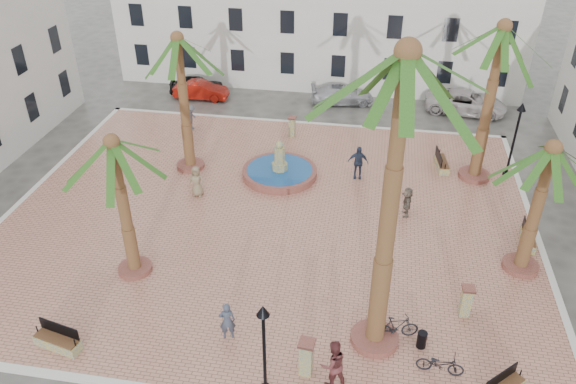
# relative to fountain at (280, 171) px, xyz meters

# --- Properties ---
(ground) EXTENTS (120.00, 120.00, 0.00)m
(ground) POSITION_rel_fountain_xyz_m (0.14, -3.88, -0.44)
(ground) COLOR #56544F
(ground) RESTS_ON ground
(plaza) EXTENTS (26.00, 22.00, 0.15)m
(plaza) POSITION_rel_fountain_xyz_m (0.14, -3.88, -0.37)
(plaza) COLOR tan
(plaza) RESTS_ON ground
(kerb_n) EXTENTS (26.30, 0.30, 0.16)m
(kerb_n) POSITION_rel_fountain_xyz_m (0.14, 7.12, -0.36)
(kerb_n) COLOR silver
(kerb_n) RESTS_ON ground
(kerb_e) EXTENTS (0.30, 22.30, 0.16)m
(kerb_e) POSITION_rel_fountain_xyz_m (13.14, -3.88, -0.36)
(kerb_e) COLOR silver
(kerb_e) RESTS_ON ground
(kerb_w) EXTENTS (0.30, 22.30, 0.16)m
(kerb_w) POSITION_rel_fountain_xyz_m (-12.86, -3.88, -0.36)
(kerb_w) COLOR silver
(kerb_w) RESTS_ON ground
(building_north) EXTENTS (30.40, 7.40, 9.50)m
(building_north) POSITION_rel_fountain_xyz_m (0.14, 16.11, 4.32)
(building_north) COLOR silver
(building_north) RESTS_ON ground
(fountain) EXTENTS (4.18, 4.18, 2.16)m
(fountain) POSITION_rel_fountain_xyz_m (0.00, 0.00, 0.00)
(fountain) COLOR #914D42
(fountain) RESTS_ON plaza
(palm_nw) EXTENTS (5.15, 5.15, 7.87)m
(palm_nw) POSITION_rel_fountain_xyz_m (-5.22, 0.08, 6.37)
(palm_nw) COLOR #914D42
(palm_nw) RESTS_ON plaza
(palm_sw) EXTENTS (4.76, 4.76, 6.64)m
(palm_sw) POSITION_rel_fountain_xyz_m (-4.77, -9.07, 5.26)
(palm_sw) COLOR #914D42
(palm_sw) RESTS_ON plaza
(palm_s) EXTENTS (5.82, 5.82, 11.56)m
(palm_s) POSITION_rel_fountain_xyz_m (5.73, -11.43, 9.77)
(palm_s) COLOR #914D42
(palm_s) RESTS_ON plaza
(palm_e) EXTENTS (5.07, 5.07, 6.31)m
(palm_e) POSITION_rel_fountain_xyz_m (11.90, -6.05, 4.88)
(palm_e) COLOR #914D42
(palm_e) RESTS_ON plaza
(palm_ne) EXTENTS (5.56, 5.56, 8.80)m
(palm_ne) POSITION_rel_fountain_xyz_m (10.73, 1.69, 7.18)
(palm_ne) COLOR #914D42
(palm_ne) RESTS_ON plaza
(bench_s) EXTENTS (1.93, 0.96, 0.98)m
(bench_s) POSITION_rel_fountain_xyz_m (-5.85, -13.69, -0.02)
(bench_s) COLOR #919261
(bench_s) RESTS_ON plaza
(bench_e) EXTENTS (0.73, 1.86, 0.96)m
(bench_e) POSITION_rel_fountain_xyz_m (12.52, -4.14, -0.02)
(bench_e) COLOR #919261
(bench_e) RESTS_ON plaza
(bench_ne) EXTENTS (0.79, 1.93, 0.99)m
(bench_ne) POSITION_rel_fountain_xyz_m (8.98, 2.42, -0.01)
(bench_ne) COLOR #919261
(bench_ne) RESTS_ON plaza
(lamppost_s) EXTENTS (0.43, 0.43, 3.91)m
(lamppost_s) POSITION_rel_fountain_xyz_m (2.13, -14.28, 2.36)
(lamppost_s) COLOR black
(lamppost_s) RESTS_ON plaza
(lamppost_e) EXTENTS (0.47, 0.47, 4.37)m
(lamppost_e) POSITION_rel_fountain_xyz_m (12.54, 2.21, 2.66)
(lamppost_e) COLOR black
(lamppost_e) RESTS_ON plaza
(bollard_se) EXTENTS (0.60, 0.60, 1.53)m
(bollard_se) POSITION_rel_fountain_xyz_m (3.40, -13.33, 0.50)
(bollard_se) COLOR #919261
(bollard_se) RESTS_ON plaza
(bollard_n) EXTENTS (0.51, 0.51, 1.30)m
(bollard_n) POSITION_rel_fountain_xyz_m (-0.12, 5.00, 0.38)
(bollard_n) COLOR #919261
(bollard_n) RESTS_ON plaza
(bollard_e) EXTENTS (0.52, 0.52, 1.39)m
(bollard_e) POSITION_rel_fountain_xyz_m (9.17, -9.41, 0.43)
(bollard_e) COLOR #919261
(bollard_e) RESTS_ON plaza
(litter_bin) EXTENTS (0.36, 0.36, 0.70)m
(litter_bin) POSITION_rel_fountain_xyz_m (7.45, -11.41, 0.06)
(litter_bin) COLOR black
(litter_bin) RESTS_ON plaza
(cyclist_a) EXTENTS (0.70, 0.55, 1.67)m
(cyclist_a) POSITION_rel_fountain_xyz_m (0.25, -12.16, 0.54)
(cyclist_a) COLOR #394153
(cyclist_a) RESTS_ON plaza
(bicycle_a) EXTENTS (1.70, 0.69, 0.87)m
(bicycle_a) POSITION_rel_fountain_xyz_m (8.05, -12.53, 0.14)
(bicycle_a) COLOR black
(bicycle_a) RESTS_ON plaza
(cyclist_b) EXTENTS (1.18, 1.10, 1.94)m
(cyclist_b) POSITION_rel_fountain_xyz_m (4.35, -13.62, 0.68)
(cyclist_b) COLOR #5E292A
(cyclist_b) RESTS_ON plaza
(bicycle_b) EXTENTS (1.74, 0.85, 1.01)m
(bicycle_b) POSITION_rel_fountain_xyz_m (6.52, -11.07, 0.21)
(bicycle_b) COLOR black
(bicycle_b) RESTS_ON plaza
(pedestrian_fountain_a) EXTENTS (0.86, 0.57, 1.71)m
(pedestrian_fountain_a) POSITION_rel_fountain_xyz_m (-3.91, -2.72, 0.56)
(pedestrian_fountain_a) COLOR #827153
(pedestrian_fountain_a) RESTS_ON plaza
(pedestrian_fountain_b) EXTENTS (1.15, 0.52, 1.92)m
(pedestrian_fountain_b) POSITION_rel_fountain_xyz_m (4.29, 0.55, 0.67)
(pedestrian_fountain_b) COLOR #303F5B
(pedestrian_fountain_b) RESTS_ON plaza
(pedestrian_north) EXTENTS (0.69, 1.12, 1.68)m
(pedestrian_north) POSITION_rel_fountain_xyz_m (-6.66, 4.87, 0.55)
(pedestrian_north) COLOR #48474C
(pedestrian_north) RESTS_ON plaza
(pedestrian_east) EXTENTS (0.52, 1.48, 1.58)m
(pedestrian_east) POSITION_rel_fountain_xyz_m (6.94, -2.75, 0.49)
(pedestrian_east) COLOR #64574B
(pedestrian_east) RESTS_ON plaza
(car_black) EXTENTS (4.20, 2.39, 1.35)m
(car_black) POSITION_rel_fountain_xyz_m (-8.29, 11.01, 0.23)
(car_black) COLOR black
(car_black) RESTS_ON ground
(car_red) EXTENTS (3.98, 1.50, 1.30)m
(car_red) POSITION_rel_fountain_xyz_m (-7.69, 10.19, 0.20)
(car_red) COLOR #9B140B
(car_red) RESTS_ON ground
(car_silver) EXTENTS (4.71, 2.58, 1.29)m
(car_silver) POSITION_rel_fountain_xyz_m (2.52, 11.07, 0.20)
(car_silver) COLOR #B0B1B9
(car_silver) RESTS_ON ground
(car_white) EXTENTS (5.73, 3.17, 1.52)m
(car_white) POSITION_rel_fountain_xyz_m (11.07, 10.93, 0.31)
(car_white) COLOR beige
(car_white) RESTS_ON ground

